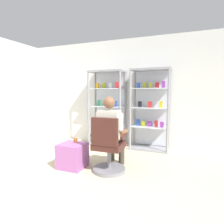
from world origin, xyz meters
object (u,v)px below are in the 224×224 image
at_px(seated_shopkeeper, 111,130).
at_px(tea_glass, 76,140).
at_px(display_cabinet_right, 150,109).
at_px(storage_crate, 73,155).
at_px(display_cabinet_left, 108,108).
at_px(office_chair, 108,150).

height_order(seated_shopkeeper, tea_glass, seated_shopkeeper).
bearing_deg(display_cabinet_right, seated_shopkeeper, -105.91).
distance_m(seated_shopkeeper, tea_glass, 0.71).
bearing_deg(storage_crate, display_cabinet_right, 56.56).
relative_size(display_cabinet_left, seated_shopkeeper, 1.47).
xyz_separation_m(display_cabinet_right, office_chair, (-0.42, -1.64, -0.57)).
height_order(seated_shopkeeper, storage_crate, seated_shopkeeper).
height_order(office_chair, seated_shopkeeper, seated_shopkeeper).
bearing_deg(tea_glass, display_cabinet_left, 90.68).
bearing_deg(display_cabinet_right, storage_crate, -123.44).
distance_m(display_cabinet_left, storage_crate, 1.83).
bearing_deg(display_cabinet_left, display_cabinet_right, -0.04).
bearing_deg(office_chair, display_cabinet_left, 112.59).
height_order(storage_crate, tea_glass, tea_glass).
height_order(office_chair, tea_glass, office_chair).
relative_size(storage_crate, tea_glass, 5.42).
distance_m(office_chair, seated_shopkeeper, 0.36).
bearing_deg(office_chair, seated_shopkeeper, 91.37).
bearing_deg(storage_crate, display_cabinet_left, 89.89).
height_order(display_cabinet_left, storage_crate, display_cabinet_left).
bearing_deg(display_cabinet_left, tea_glass, -89.32).
bearing_deg(seated_shopkeeper, display_cabinet_right, 74.09).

